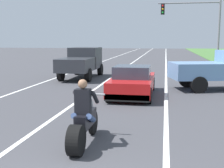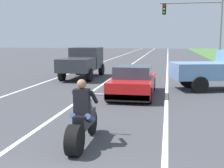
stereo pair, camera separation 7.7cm
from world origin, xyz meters
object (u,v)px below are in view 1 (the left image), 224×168
motorcycle_with_rider (83,122)px  sports_car_red (133,82)px  traffic_light_mast_near (199,21)px  pickup_truck_left_lane_dark_grey (82,61)px  pickup_truck_right_shoulder_light_blue (224,68)px

motorcycle_with_rider → sports_car_red: size_ratio=0.51×
motorcycle_with_rider → sports_car_red: bearing=86.1°
sports_car_red → traffic_light_mast_near: bearing=72.8°
sports_car_red → pickup_truck_left_lane_dark_grey: size_ratio=0.90×
sports_car_red → pickup_truck_right_shoulder_light_blue: size_ratio=0.84×
traffic_light_mast_near → motorcycle_with_rider: bearing=-103.0°
pickup_truck_left_lane_dark_grey → pickup_truck_right_shoulder_light_blue: (8.36, -3.19, 0.00)m
sports_car_red → pickup_truck_right_shoulder_light_blue: 5.05m
pickup_truck_right_shoulder_light_blue → pickup_truck_left_lane_dark_grey: bearing=159.1°
sports_car_red → traffic_light_mast_near: traffic_light_mast_near is taller
pickup_truck_right_shoulder_light_blue → traffic_light_mast_near: (-0.18, 11.00, 2.93)m
motorcycle_with_rider → pickup_truck_left_lane_dark_grey: size_ratio=0.46×
motorcycle_with_rider → traffic_light_mast_near: bearing=77.0°
pickup_truck_left_lane_dark_grey → sports_car_red: bearing=-54.9°
motorcycle_with_rider → traffic_light_mast_near: traffic_light_mast_near is taller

